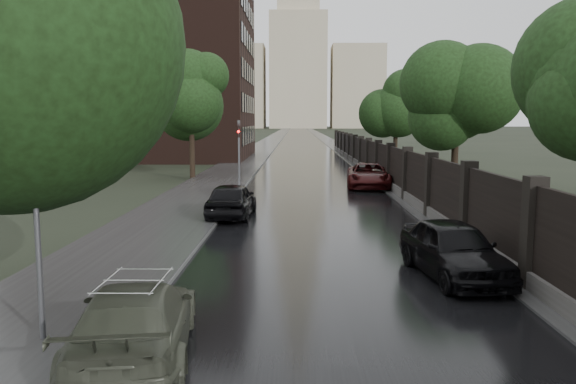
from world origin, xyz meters
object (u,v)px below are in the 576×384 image
(lamp_post, at_px, (35,197))
(car_right_near, at_px, (454,249))
(car_right_far, at_px, (368,176))
(volga_sedan, at_px, (135,322))
(hatchback_left, at_px, (232,200))
(tree_right_b, at_px, (457,102))
(traffic_light, at_px, (239,148))
(tree_right_c, at_px, (396,109))
(tree_left_far, at_px, (191,102))

(lamp_post, height_order, car_right_near, lamp_post)
(car_right_near, distance_m, car_right_far, 19.26)
(volga_sedan, xyz_separation_m, hatchback_left, (0.00, 13.93, 0.08))
(tree_right_b, relative_size, lamp_post, 1.37)
(lamp_post, relative_size, traffic_light, 1.28)
(lamp_post, bearing_deg, tree_right_b, 57.82)
(volga_sedan, bearing_deg, tree_right_c, -113.57)
(traffic_light, distance_m, car_right_near, 20.41)
(traffic_light, xyz_separation_m, car_right_far, (7.66, 0.30, -1.66))
(lamp_post, bearing_deg, car_right_near, 28.17)
(car_right_near, xyz_separation_m, car_right_far, (0.30, 19.26, 0.00))
(tree_right_c, bearing_deg, tree_left_far, -147.17)
(car_right_far, bearing_deg, traffic_light, -173.53)
(tree_left_far, relative_size, car_right_far, 1.39)
(traffic_light, bearing_deg, hatchback_left, -86.03)
(tree_right_b, relative_size, volga_sedan, 1.55)
(hatchback_left, xyz_separation_m, car_right_far, (6.96, 10.39, 0.01))
(tree_left_far, distance_m, traffic_light, 6.84)
(tree_right_c, relative_size, lamp_post, 1.37)
(tree_right_b, distance_m, lamp_post, 24.33)
(tree_left_far, distance_m, tree_right_b, 17.45)
(traffic_light, distance_m, car_right_far, 7.84)
(traffic_light, height_order, volga_sedan, traffic_light)
(tree_left_far, height_order, lamp_post, tree_left_far)
(volga_sedan, relative_size, car_right_near, 1.05)
(volga_sedan, bearing_deg, tree_left_far, -89.07)
(tree_right_b, bearing_deg, lamp_post, -122.18)
(tree_right_b, bearing_deg, car_right_far, 141.51)
(tree_right_b, bearing_deg, volga_sedan, -117.83)
(tree_left_far, height_order, tree_right_b, tree_left_far)
(tree_right_b, bearing_deg, car_right_near, -105.53)
(tree_right_c, height_order, car_right_near, tree_right_c)
(tree_right_c, bearing_deg, traffic_light, -128.18)
(car_right_far, bearing_deg, hatchback_left, -119.57)
(tree_left_far, xyz_separation_m, tree_right_c, (15.50, 10.00, -0.29))
(tree_left_far, relative_size, volga_sedan, 1.63)
(tree_right_c, distance_m, lamp_post, 40.67)
(lamp_post, relative_size, car_right_far, 0.96)
(car_right_near, bearing_deg, tree_right_c, 74.70)
(traffic_light, relative_size, car_right_near, 0.93)
(tree_right_c, xyz_separation_m, lamp_post, (-12.90, -38.50, -2.28))
(car_right_near, bearing_deg, tree_right_b, 66.61)
(tree_right_b, height_order, lamp_post, tree_right_b)
(hatchback_left, bearing_deg, tree_right_b, -145.08)
(tree_left_far, relative_size, traffic_light, 1.85)
(tree_left_far, distance_m, car_right_near, 26.78)
(tree_right_b, xyz_separation_m, tree_right_c, (0.00, 18.00, 0.00))
(tree_left_far, distance_m, volga_sedan, 29.71)
(traffic_light, bearing_deg, tree_right_b, -14.24)
(tree_right_c, xyz_separation_m, car_right_far, (-4.14, -14.71, -4.21))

